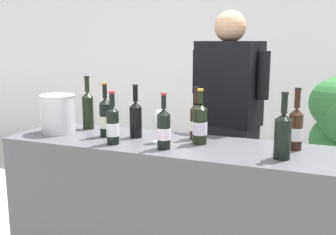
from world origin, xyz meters
name	(u,v)px	position (x,y,z in m)	size (l,w,h in m)	color
wall_back	(250,51)	(0.00, 2.60, 1.40)	(8.00, 0.10, 2.80)	white
counter	(168,217)	(0.00, 0.00, 0.47)	(1.98, 0.55, 0.93)	#4C4C51
wine_bottle_0	(283,134)	(0.65, -0.09, 1.06)	(0.08, 0.08, 0.34)	black
wine_bottle_1	(164,129)	(0.02, -0.13, 1.05)	(0.07, 0.07, 0.31)	black
wine_bottle_2	(136,118)	(-0.24, 0.05, 1.06)	(0.08, 0.08, 0.33)	black
wine_bottle_3	(296,128)	(0.70, 0.12, 1.05)	(0.08, 0.08, 0.34)	black
wine_bottle_4	(113,125)	(-0.29, -0.14, 1.04)	(0.07, 0.07, 0.31)	black
wine_bottle_5	(88,109)	(-0.64, 0.15, 1.07)	(0.07, 0.07, 0.36)	black
wine_bottle_6	(106,117)	(-0.42, 0.00, 1.05)	(0.07, 0.07, 0.34)	black
wine_bottle_7	(200,124)	(0.18, 0.05, 1.05)	(0.09, 0.09, 0.32)	black
wine_bottle_8	(196,121)	(0.12, 0.15, 1.04)	(0.08, 0.08, 0.32)	black
wine_glass	(159,121)	(-0.05, -0.01, 1.06)	(0.08, 0.08, 0.20)	silver
ice_bucket	(58,113)	(-0.76, -0.02, 1.06)	(0.23, 0.23, 0.25)	silver
person_server	(227,138)	(0.22, 0.58, 0.84)	(0.56, 0.35, 1.72)	black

